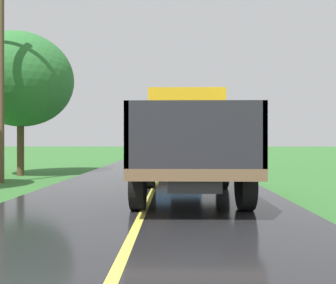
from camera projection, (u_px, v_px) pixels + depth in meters
The scene contains 4 objects.
banana_truck_near at pixel (187, 140), 9.48m from camera, with size 2.38×5.82×2.80m.
banana_truck_far at pixel (176, 141), 19.86m from camera, with size 2.38×5.81×2.80m.
utility_pole_roadside at pixel (1, 74), 12.24m from camera, with size 2.19×0.20×6.83m.
roadside_tree_near_left at pixel (20, 80), 14.84m from camera, with size 4.32×4.32×5.92m.
Camera 1 is at (0.60, -0.03, 1.42)m, focal length 38.34 mm.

